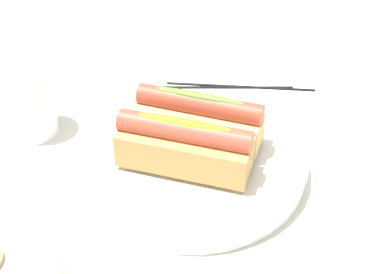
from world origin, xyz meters
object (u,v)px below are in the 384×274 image
water_glass (29,103)px  chopstick_far (240,86)px  chopstick_near (219,86)px  hotdog_front (199,118)px  hotdog_back (184,146)px  serving_bowl (192,159)px

water_glass → chopstick_far: bearing=-141.1°
chopstick_far → chopstick_near: bearing=9.0°
hotdog_front → hotdog_back: 0.06m
hotdog_front → chopstick_near: 0.17m
chopstick_near → chopstick_far: (-0.03, -0.01, 0.00)m
hotdog_back → chopstick_near: bearing=-84.7°
serving_bowl → hotdog_back: size_ratio=1.81×
hotdog_back → serving_bowl: bearing=-90.0°
serving_bowl → chopstick_near: (0.02, -0.19, -0.01)m
water_glass → chopstick_far: size_ratio=0.41×
chopstick_near → serving_bowl: bearing=78.0°
water_glass → chopstick_near: water_glass is taller
serving_bowl → hotdog_back: 0.05m
serving_bowl → hotdog_front: size_ratio=1.82×
hotdog_front → water_glass: 0.23m
chopstick_near → hotdog_front: bearing=79.1°
hotdog_back → chopstick_far: hotdog_back is taller
hotdog_back → chopstick_far: (-0.01, -0.23, -0.05)m
hotdog_back → chopstick_near: hotdog_back is taller
hotdog_back → chopstick_near: 0.22m
hotdog_back → chopstick_far: bearing=-92.5°
water_glass → chopstick_far: 0.30m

